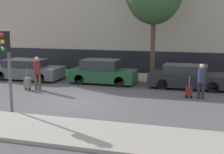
# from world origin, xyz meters

# --- Properties ---
(ground_plane) EXTENTS (80.00, 80.00, 0.00)m
(ground_plane) POSITION_xyz_m (0.00, 0.00, 0.00)
(ground_plane) COLOR #4C4C4F
(sidewalk_near) EXTENTS (28.00, 2.50, 0.12)m
(sidewalk_near) POSITION_xyz_m (0.00, -3.75, 0.06)
(sidewalk_near) COLOR gray
(sidewalk_near) RESTS_ON ground_plane
(sidewalk_far) EXTENTS (28.00, 3.00, 0.12)m
(sidewalk_far) POSITION_xyz_m (0.00, 7.00, 0.06)
(sidewalk_far) COLOR gray
(sidewalk_far) RESTS_ON ground_plane
(building_facade) EXTENTS (28.00, 2.52, 10.32)m
(building_facade) POSITION_xyz_m (0.00, 10.43, 5.15)
(building_facade) COLOR #A89E8C
(building_facade) RESTS_ON ground_plane
(parked_car_0) EXTENTS (4.51, 1.90, 1.30)m
(parked_car_0) POSITION_xyz_m (-5.18, 4.58, 0.62)
(parked_car_0) COLOR #4C5156
(parked_car_0) RESTS_ON ground_plane
(parked_car_1) EXTENTS (3.93, 1.76, 1.43)m
(parked_car_1) POSITION_xyz_m (-0.15, 4.75, 0.67)
(parked_car_1) COLOR #194728
(parked_car_1) RESTS_ON ground_plane
(parked_car_2) EXTENTS (4.26, 1.72, 1.31)m
(parked_car_2) POSITION_xyz_m (4.81, 4.74, 0.62)
(parked_car_2) COLOR black
(parked_car_2) RESTS_ON ground_plane
(pedestrian_left) EXTENTS (0.34, 0.34, 1.81)m
(pedestrian_left) POSITION_xyz_m (-2.93, 1.96, 1.04)
(pedestrian_left) COLOR #4C4233
(pedestrian_left) RESTS_ON ground_plane
(trolley_left) EXTENTS (0.34, 0.29, 1.21)m
(trolley_left) POSITION_xyz_m (-3.46, 1.80, 0.39)
(trolley_left) COLOR slate
(trolley_left) RESTS_ON ground_plane
(pedestrian_right) EXTENTS (0.35, 0.34, 1.69)m
(pedestrian_right) POSITION_xyz_m (5.58, 2.40, 0.96)
(pedestrian_right) COLOR #23232D
(pedestrian_right) RESTS_ON ground_plane
(trolley_right) EXTENTS (0.34, 0.29, 1.09)m
(trolley_right) POSITION_xyz_m (5.03, 2.43, 0.33)
(trolley_right) COLOR maroon
(trolley_right) RESTS_ON ground_plane
(traffic_light) EXTENTS (0.28, 0.47, 3.29)m
(traffic_light) POSITION_xyz_m (-1.69, -2.37, 2.36)
(traffic_light) COLOR #515154
(traffic_light) RESTS_ON ground_plane
(parked_bicycle) EXTENTS (1.77, 0.06, 0.96)m
(parked_bicycle) POSITION_xyz_m (-1.52, 7.07, 0.49)
(parked_bicycle) COLOR black
(parked_bicycle) RESTS_ON sidewalk_far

